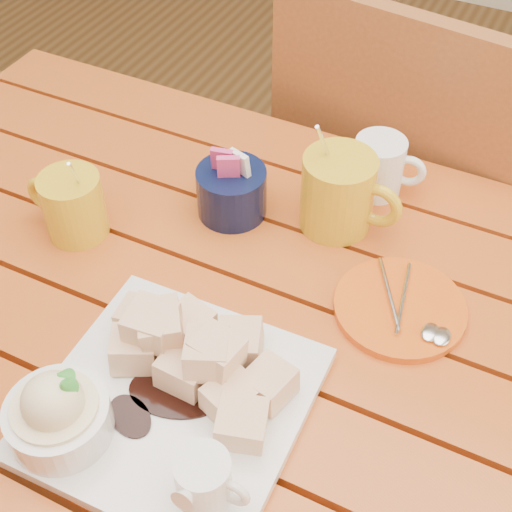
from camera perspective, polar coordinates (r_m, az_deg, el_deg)
The scene contains 8 objects.
table at distance 0.96m, azimuth -2.79°, elevation -8.37°, with size 1.20×0.79×0.75m.
dessert_plate at distance 0.77m, azimuth -8.31°, elevation -10.91°, with size 0.28×0.28×0.11m.
coffee_mug_left at distance 0.97m, azimuth -14.52°, elevation 4.02°, with size 0.12×0.08×0.14m.
coffee_mug_right at distance 0.95m, azimuth 6.72°, elevation 5.10°, with size 0.14×0.10×0.16m.
cream_pitcher at distance 1.02m, azimuth 9.87°, elevation 7.13°, with size 0.10×0.09×0.09m.
sugar_caddy at distance 0.98m, azimuth -1.96°, elevation 5.24°, with size 0.10×0.10×0.10m.
orange_saucer at distance 0.89m, azimuth 11.51°, elevation -4.11°, with size 0.16×0.16×0.02m.
chair_far at distance 1.38m, azimuth 12.04°, elevation 4.55°, with size 0.51×0.51×0.95m.
Camera 1 is at (0.29, -0.48, 1.42)m, focal length 50.00 mm.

